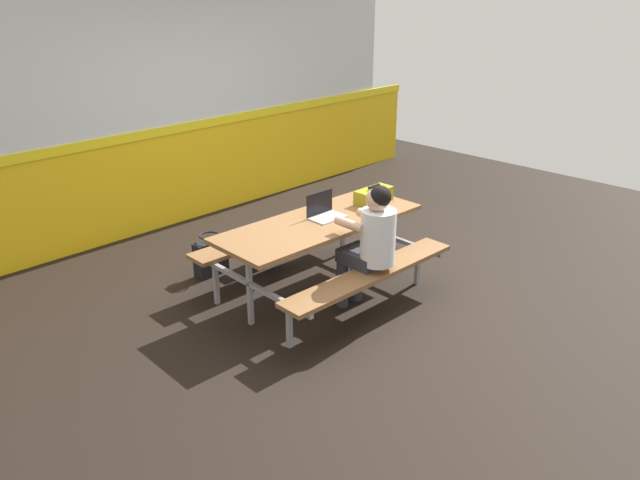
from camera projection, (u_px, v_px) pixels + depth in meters
ground_plane at (346, 282)px, 6.17m from camera, size 10.00×10.00×0.02m
accent_backdrop at (185, 117)px, 7.36m from camera, size 8.00×0.14×2.60m
picnic_table_main at (320, 237)px, 5.70m from camera, size 2.03×1.61×0.74m
student_nearer at (371, 239)px, 5.32m from camera, size 0.37×0.53×1.21m
laptop_silver at (325, 212)px, 5.70m from camera, size 0.33×0.23×0.22m
toolbox_grey at (374, 196)px, 6.07m from camera, size 0.40×0.18×0.18m
backpack_dark at (263, 245)px, 6.45m from camera, size 0.30×0.22×0.44m
tote_bag_bright at (211, 256)px, 6.24m from camera, size 0.34×0.21×0.43m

